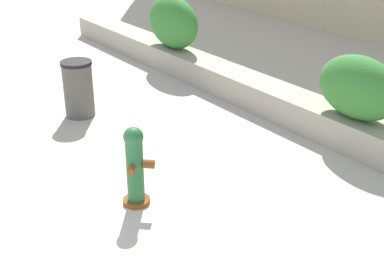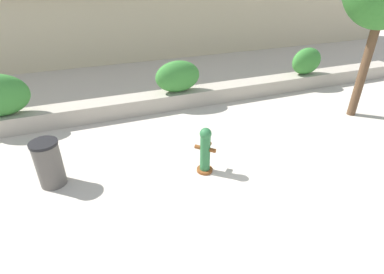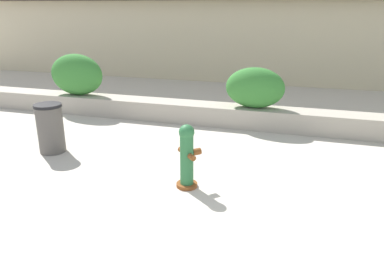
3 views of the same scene
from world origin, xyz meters
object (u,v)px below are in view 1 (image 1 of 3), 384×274
Objects in this scene: hedge_bush_0 at (173,22)px; fire_hydrant at (135,166)px; hedge_bush_1 at (359,88)px; trash_bin at (78,89)px.

hedge_bush_0 reaches higher than fire_hydrant.
hedge_bush_0 is 1.10× the size of hedge_bush_1.
hedge_bush_1 is at bearing 37.69° from trash_bin.
hedge_bush_0 is at bearing 112.66° from trash_bin.
fire_hydrant is (-0.59, -3.60, -0.44)m from hedge_bush_1.
trash_bin is (1.20, -2.88, -0.56)m from hedge_bush_0.
hedge_bush_1 is at bearing 0.00° from hedge_bush_0.
fire_hydrant is (4.34, -3.60, -0.51)m from hedge_bush_0.
trash_bin is at bearing -142.31° from hedge_bush_1.
hedge_bush_0 is 1.44× the size of fire_hydrant.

